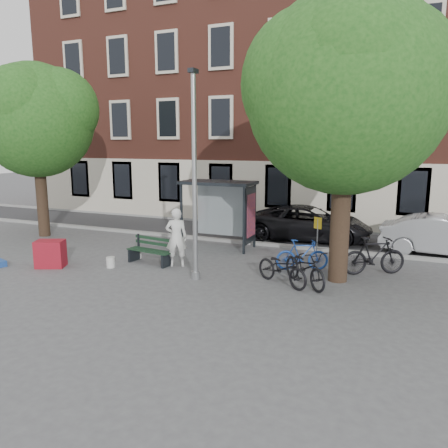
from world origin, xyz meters
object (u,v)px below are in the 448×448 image
at_px(lamppost, 195,188).
at_px(red_stand, 50,254).
at_px(bike_b, 302,255).
at_px(notice_sign, 317,232).
at_px(painter, 176,237).
at_px(bike_a, 282,268).
at_px(bike_d, 374,256).
at_px(bench, 151,252).
at_px(car_dark, 308,223).
at_px(bus_shelter, 228,199).
at_px(bike_c, 305,267).
at_px(car_silver, 445,236).

relative_size(lamppost, red_stand, 6.79).
xyz_separation_m(bike_b, notice_sign, (0.36, 0.55, 0.66)).
xyz_separation_m(painter, bike_a, (3.76, -0.52, -0.48)).
relative_size(bike_d, red_stand, 2.25).
bearing_deg(lamppost, notice_sign, 41.06).
bearing_deg(bench, car_dark, 62.28).
relative_size(bike_b, bike_d, 0.83).
height_order(bench, bike_d, bike_d).
distance_m(bus_shelter, bike_c, 5.29).
distance_m(bench, bike_c, 5.38).
xyz_separation_m(bus_shelter, notice_sign, (3.73, -1.38, -0.75)).
bearing_deg(car_dark, car_silver, -101.71).
distance_m(bike_a, bike_d, 3.17).
height_order(painter, bike_a, painter).
bearing_deg(bike_d, bike_b, 71.22).
height_order(bike_b, bike_d, bike_d).
bearing_deg(red_stand, bus_shelter, 47.52).
bearing_deg(painter, bike_a, 146.95).
xyz_separation_m(painter, bike_c, (4.38, -0.31, -0.44)).
bearing_deg(bus_shelter, lamppost, -81.57).
xyz_separation_m(car_dark, notice_sign, (1.15, -4.00, 0.44)).
bearing_deg(car_silver, bike_c, 146.98).
bearing_deg(bike_d, bench, 73.47).
distance_m(lamppost, red_stand, 5.58).
height_order(bus_shelter, bench, bus_shelter).
height_order(bench, bike_a, bike_a).
relative_size(bench, car_silver, 0.39).
distance_m(lamppost, painter, 2.38).
distance_m(bench, bike_b, 5.09).
bearing_deg(red_stand, lamppost, 8.08).
relative_size(bike_c, car_silver, 0.46).
bearing_deg(car_dark, notice_sign, -167.62).
distance_m(red_stand, notice_sign, 8.87).
relative_size(bike_a, bike_b, 1.15).
distance_m(car_dark, car_silver, 5.21).
bearing_deg(lamppost, bus_shelter, 98.43).
relative_size(bike_d, notice_sign, 1.21).
bearing_deg(bus_shelter, car_silver, 13.76).
distance_m(bench, notice_sign, 5.65).
bearing_deg(bus_shelter, bench, -116.69).
relative_size(bus_shelter, bike_d, 1.41).
relative_size(bench, notice_sign, 1.05).
height_order(bike_d, red_stand, bike_d).
bearing_deg(bike_d, red_stand, 79.02).
xyz_separation_m(painter, red_stand, (-3.82, -1.71, -0.53)).
xyz_separation_m(bench, bike_a, (4.75, -0.49, 0.11)).
xyz_separation_m(bike_a, red_stand, (-7.58, -1.19, -0.06)).
bearing_deg(bike_b, bus_shelter, 39.24).
distance_m(bus_shelter, bike_b, 4.13).
relative_size(bike_c, car_dark, 0.39).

